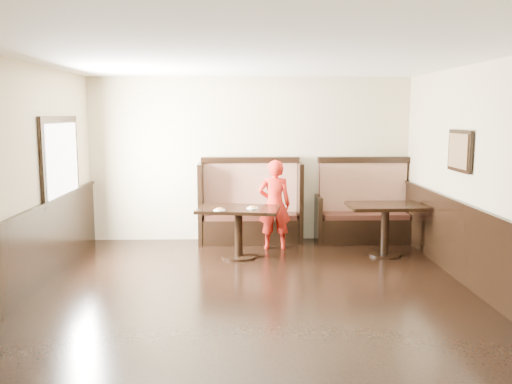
{
  "coord_description": "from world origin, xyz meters",
  "views": [
    {
      "loc": [
        -0.19,
        -5.81,
        2.18
      ],
      "look_at": [
        0.07,
        2.35,
        1.0
      ],
      "focal_mm": 38.0,
      "sensor_mm": 36.0,
      "label": 1
    }
  ],
  "objects_px": {
    "table_main": "(239,219)",
    "table_neighbor": "(385,217)",
    "booth_neighbor": "(363,213)",
    "booth_main": "(250,211)",
    "child": "(274,205)"
  },
  "relations": [
    {
      "from": "booth_neighbor",
      "to": "child",
      "type": "bearing_deg",
      "value": -162.4
    },
    {
      "from": "booth_main",
      "to": "booth_neighbor",
      "type": "height_order",
      "value": "same"
    },
    {
      "from": "table_main",
      "to": "table_neighbor",
      "type": "bearing_deg",
      "value": 11.35
    },
    {
      "from": "table_main",
      "to": "table_neighbor",
      "type": "relative_size",
      "value": 1.14
    },
    {
      "from": "child",
      "to": "booth_main",
      "type": "bearing_deg",
      "value": -52.85
    },
    {
      "from": "table_main",
      "to": "child",
      "type": "xyz_separation_m",
      "value": [
        0.58,
        0.53,
        0.13
      ]
    },
    {
      "from": "table_main",
      "to": "table_neighbor",
      "type": "distance_m",
      "value": 2.27
    },
    {
      "from": "table_main",
      "to": "table_neighbor",
      "type": "xyz_separation_m",
      "value": [
        2.27,
        0.1,
        0.0
      ]
    },
    {
      "from": "booth_main",
      "to": "booth_neighbor",
      "type": "xyz_separation_m",
      "value": [
        1.95,
        -0.0,
        -0.05
      ]
    },
    {
      "from": "booth_neighbor",
      "to": "table_main",
      "type": "relative_size",
      "value": 1.25
    },
    {
      "from": "booth_main",
      "to": "table_main",
      "type": "distance_m",
      "value": 1.06
    },
    {
      "from": "booth_neighbor",
      "to": "booth_main",
      "type": "bearing_deg",
      "value": 179.95
    },
    {
      "from": "table_neighbor",
      "to": "child",
      "type": "bearing_deg",
      "value": 164.6
    },
    {
      "from": "booth_main",
      "to": "table_main",
      "type": "relative_size",
      "value": 1.33
    },
    {
      "from": "table_neighbor",
      "to": "child",
      "type": "distance_m",
      "value": 1.75
    }
  ]
}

